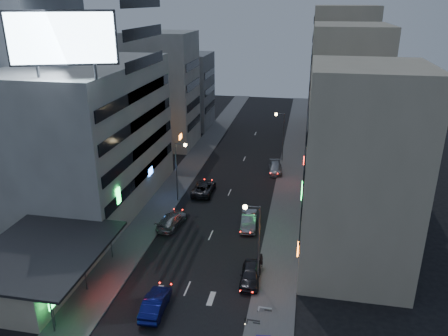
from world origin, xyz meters
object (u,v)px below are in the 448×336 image
(scooter_black_b, at_px, (261,316))
(scooter_silver_b, at_px, (272,303))
(road_car_silver, at_px, (172,220))
(parked_car_left, at_px, (204,188))
(parked_car_right_far, at_px, (275,168))
(parked_car_right_mid, at_px, (249,221))
(scooter_silver_a, at_px, (253,334))
(road_car_blue, at_px, (155,303))
(person, at_px, (261,260))
(parked_car_right_near, at_px, (250,275))
(scooter_blue, at_px, (272,330))

(scooter_black_b, height_order, scooter_silver_b, scooter_silver_b)
(road_car_silver, bearing_deg, parked_car_left, -91.48)
(parked_car_right_far, height_order, scooter_black_b, parked_car_right_far)
(parked_car_right_mid, distance_m, scooter_silver_a, 18.37)
(scooter_silver_b, bearing_deg, road_car_blue, 104.57)
(road_car_silver, bearing_deg, road_car_blue, 109.32)
(parked_car_left, bearing_deg, road_car_silver, 80.19)
(parked_car_right_far, distance_m, road_car_silver, 22.18)
(scooter_silver_a, bearing_deg, parked_car_left, 8.06)
(parked_car_right_far, height_order, scooter_silver_b, parked_car_right_far)
(parked_car_right_far, height_order, road_car_silver, road_car_silver)
(parked_car_left, xyz_separation_m, parked_car_right_far, (9.09, 9.58, -0.08))
(person, relative_size, scooter_silver_b, 0.90)
(parked_car_left, bearing_deg, scooter_black_b, 112.56)
(parked_car_right_near, distance_m, parked_car_right_mid, 10.72)
(road_car_silver, xyz_separation_m, scooter_blue, (13.23, -15.95, -0.12))
(road_car_blue, xyz_separation_m, scooter_silver_a, (8.69, -1.83, -0.15))
(parked_car_left, distance_m, road_car_blue, 24.73)
(parked_car_right_near, distance_m, parked_car_left, 21.03)
(scooter_black_b, bearing_deg, scooter_silver_a, 172.51)
(parked_car_left, relative_size, scooter_black_b, 3.44)
(parked_car_right_far, xyz_separation_m, road_car_blue, (-7.42, -34.25, 0.07))
(parked_car_right_mid, relative_size, scooter_black_b, 2.94)
(road_car_silver, distance_m, person, 13.12)
(parked_car_right_near, height_order, parked_car_left, parked_car_left)
(scooter_silver_a, bearing_deg, scooter_silver_b, -29.30)
(road_car_blue, bearing_deg, parked_car_right_near, -144.94)
(parked_car_right_near, relative_size, parked_car_left, 0.79)
(parked_car_right_far, xyz_separation_m, scooter_silver_b, (2.40, -32.13, -0.07))
(parked_car_right_far, xyz_separation_m, scooter_blue, (2.63, -35.43, -0.05))
(scooter_blue, bearing_deg, parked_car_right_far, -3.66)
(road_car_blue, height_order, road_car_silver, road_car_blue)
(parked_car_right_near, height_order, person, person)
(parked_car_right_near, xyz_separation_m, scooter_silver_b, (2.40, -3.59, -0.12))
(scooter_silver_b, bearing_deg, scooter_silver_a, 166.36)
(parked_car_left, relative_size, parked_car_right_far, 1.17)
(road_car_blue, relative_size, scooter_silver_b, 2.75)
(person, distance_m, scooter_black_b, 7.81)
(road_car_blue, relative_size, scooter_black_b, 2.86)
(parked_car_right_near, distance_m, scooter_blue, 7.38)
(parked_car_right_far, relative_size, scooter_black_b, 2.95)
(parked_car_left, distance_m, scooter_blue, 28.39)
(scooter_blue, bearing_deg, scooter_black_b, 26.10)
(parked_car_right_far, distance_m, scooter_silver_b, 32.21)
(parked_car_right_far, bearing_deg, scooter_black_b, -94.16)
(parked_car_right_far, height_order, road_car_blue, road_car_blue)
(scooter_black_b, bearing_deg, parked_car_right_mid, 12.52)
(parked_car_right_near, xyz_separation_m, person, (0.70, 2.39, 0.13))
(parked_car_right_far, xyz_separation_m, road_car_silver, (-10.60, -19.48, 0.06))
(parked_car_right_mid, bearing_deg, person, -79.29)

